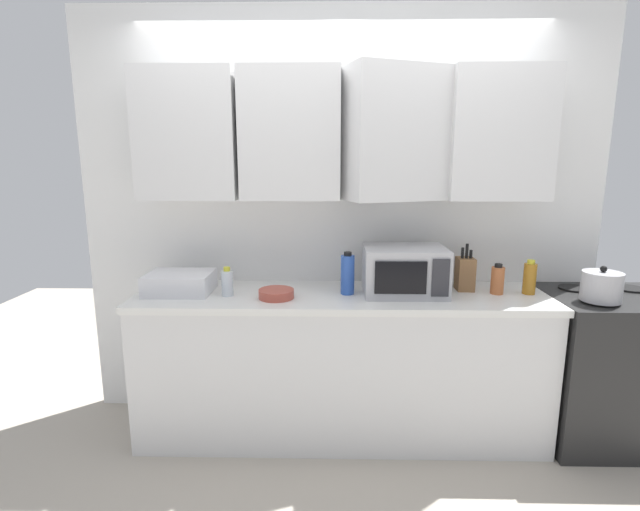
{
  "coord_description": "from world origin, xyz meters",
  "views": [
    {
      "loc": [
        -0.07,
        -3.01,
        1.68
      ],
      "look_at": [
        -0.13,
        -0.25,
        1.12
      ],
      "focal_mm": 26.38,
      "sensor_mm": 36.0,
      "label": 1
    }
  ],
  "objects_px": {
    "microwave": "(404,270)",
    "bottle_clear_tall": "(227,283)",
    "knife_block": "(465,273)",
    "bottle_amber_vinegar": "(530,278)",
    "bottle_blue_cleaner": "(348,274)",
    "stove_range": "(606,367)",
    "kettle": "(602,286)",
    "dish_rack": "(180,283)",
    "bowl_ceramic_small": "(276,294)",
    "bottle_spice_jar": "(497,280)"
  },
  "relations": [
    {
      "from": "microwave",
      "to": "bottle_clear_tall",
      "type": "xyz_separation_m",
      "value": [
        -1.04,
        -0.07,
        -0.06
      ]
    },
    {
      "from": "knife_block",
      "to": "bottle_amber_vinegar",
      "type": "relative_size",
      "value": 1.4
    },
    {
      "from": "bottle_blue_cleaner",
      "to": "stove_range",
      "type": "bearing_deg",
      "value": -0.43
    },
    {
      "from": "bottle_clear_tall",
      "to": "bottle_amber_vinegar",
      "type": "relative_size",
      "value": 0.84
    },
    {
      "from": "microwave",
      "to": "bottle_amber_vinegar",
      "type": "bearing_deg",
      "value": 0.14
    },
    {
      "from": "kettle",
      "to": "bottle_clear_tall",
      "type": "relative_size",
      "value": 1.22
    },
    {
      "from": "stove_range",
      "to": "microwave",
      "type": "relative_size",
      "value": 1.9
    },
    {
      "from": "dish_rack",
      "to": "bowl_ceramic_small",
      "type": "xyz_separation_m",
      "value": [
        0.59,
        -0.11,
        -0.03
      ]
    },
    {
      "from": "bowl_ceramic_small",
      "to": "stove_range",
      "type": "bearing_deg",
      "value": 2.49
    },
    {
      "from": "dish_rack",
      "to": "bottle_amber_vinegar",
      "type": "relative_size",
      "value": 1.85
    },
    {
      "from": "stove_range",
      "to": "microwave",
      "type": "distance_m",
      "value": 1.37
    },
    {
      "from": "knife_block",
      "to": "bottle_amber_vinegar",
      "type": "height_order",
      "value": "knife_block"
    },
    {
      "from": "knife_block",
      "to": "stove_range",
      "type": "bearing_deg",
      "value": -7.53
    },
    {
      "from": "microwave",
      "to": "knife_block",
      "type": "distance_m",
      "value": 0.39
    },
    {
      "from": "stove_range",
      "to": "microwave",
      "type": "bearing_deg",
      "value": 178.49
    },
    {
      "from": "kettle",
      "to": "dish_rack",
      "type": "relative_size",
      "value": 0.55
    },
    {
      "from": "kettle",
      "to": "bottle_blue_cleaner",
      "type": "height_order",
      "value": "bottle_blue_cleaner"
    },
    {
      "from": "bottle_blue_cleaner",
      "to": "bottle_clear_tall",
      "type": "xyz_separation_m",
      "value": [
        -0.7,
        -0.05,
        -0.04
      ]
    },
    {
      "from": "stove_range",
      "to": "bottle_clear_tall",
      "type": "height_order",
      "value": "bottle_clear_tall"
    },
    {
      "from": "stove_range",
      "to": "bowl_ceramic_small",
      "type": "height_order",
      "value": "bowl_ceramic_small"
    },
    {
      "from": "microwave",
      "to": "stove_range",
      "type": "bearing_deg",
      "value": -1.51
    },
    {
      "from": "microwave",
      "to": "bottle_amber_vinegar",
      "type": "xyz_separation_m",
      "value": [
        0.74,
        0.0,
        -0.04
      ]
    },
    {
      "from": "bottle_spice_jar",
      "to": "bottle_amber_vinegar",
      "type": "bearing_deg",
      "value": 0.93
    },
    {
      "from": "bottle_clear_tall",
      "to": "microwave",
      "type": "bearing_deg",
      "value": 4.11
    },
    {
      "from": "kettle",
      "to": "bowl_ceramic_small",
      "type": "distance_m",
      "value": 1.82
    },
    {
      "from": "knife_block",
      "to": "bottle_blue_cleaner",
      "type": "xyz_separation_m",
      "value": [
        -0.72,
        -0.1,
        0.02
      ]
    },
    {
      "from": "knife_block",
      "to": "bowl_ceramic_small",
      "type": "relative_size",
      "value": 1.42
    },
    {
      "from": "dish_rack",
      "to": "bottle_clear_tall",
      "type": "distance_m",
      "value": 0.31
    },
    {
      "from": "bowl_ceramic_small",
      "to": "bottle_clear_tall",
      "type": "bearing_deg",
      "value": 171.44
    },
    {
      "from": "bottle_clear_tall",
      "to": "knife_block",
      "type": "bearing_deg",
      "value": 6.22
    },
    {
      "from": "microwave",
      "to": "bottle_blue_cleaner",
      "type": "relative_size",
      "value": 1.89
    },
    {
      "from": "bottle_amber_vinegar",
      "to": "bowl_ceramic_small",
      "type": "distance_m",
      "value": 1.5
    },
    {
      "from": "bottle_spice_jar",
      "to": "bottle_blue_cleaner",
      "type": "xyz_separation_m",
      "value": [
        -0.89,
        -0.02,
        0.04
      ]
    },
    {
      "from": "knife_block",
      "to": "bottle_clear_tall",
      "type": "relative_size",
      "value": 1.68
    },
    {
      "from": "bottle_blue_cleaner",
      "to": "bottle_clear_tall",
      "type": "bearing_deg",
      "value": -175.61
    },
    {
      "from": "kettle",
      "to": "bottle_clear_tall",
      "type": "bearing_deg",
      "value": 177.35
    },
    {
      "from": "stove_range",
      "to": "knife_block",
      "type": "xyz_separation_m",
      "value": [
        -0.85,
        0.11,
        0.55
      ]
    },
    {
      "from": "bowl_ceramic_small",
      "to": "dish_rack",
      "type": "bearing_deg",
      "value": 169.81
    },
    {
      "from": "bottle_amber_vinegar",
      "to": "dish_rack",
      "type": "bearing_deg",
      "value": -179.61
    },
    {
      "from": "bottle_spice_jar",
      "to": "bowl_ceramic_small",
      "type": "relative_size",
      "value": 0.89
    },
    {
      "from": "microwave",
      "to": "knife_block",
      "type": "relative_size",
      "value": 1.66
    },
    {
      "from": "stove_range",
      "to": "knife_block",
      "type": "relative_size",
      "value": 3.16
    },
    {
      "from": "stove_range",
      "to": "bottle_amber_vinegar",
      "type": "xyz_separation_m",
      "value": [
        -0.49,
        0.03,
        0.54
      ]
    },
    {
      "from": "knife_block",
      "to": "bottle_clear_tall",
      "type": "height_order",
      "value": "knife_block"
    },
    {
      "from": "dish_rack",
      "to": "bottle_spice_jar",
      "type": "xyz_separation_m",
      "value": [
        1.89,
        0.01,
        0.02
      ]
    },
    {
      "from": "stove_range",
      "to": "kettle",
      "type": "height_order",
      "value": "kettle"
    },
    {
      "from": "dish_rack",
      "to": "knife_block",
      "type": "bearing_deg",
      "value": 3.08
    },
    {
      "from": "dish_rack",
      "to": "bottle_amber_vinegar",
      "type": "xyz_separation_m",
      "value": [
        2.08,
        0.01,
        0.04
      ]
    },
    {
      "from": "dish_rack",
      "to": "bottle_blue_cleaner",
      "type": "relative_size",
      "value": 1.5
    },
    {
      "from": "stove_range",
      "to": "bowl_ceramic_small",
      "type": "bearing_deg",
      "value": -177.51
    }
  ]
}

